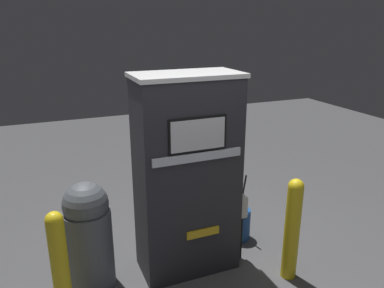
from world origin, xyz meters
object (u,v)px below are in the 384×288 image
trash_bin (89,235)px  safety_bollard_far (60,265)px  squeegee_bucket (239,223)px  safety_bollard (292,227)px  gas_pump (187,176)px

trash_bin → safety_bollard_far: bearing=-127.0°
trash_bin → squeegee_bucket: (1.70, 0.18, -0.36)m
safety_bollard → safety_bollard_far: safety_bollard is taller
safety_bollard → squeegee_bucket: bearing=98.4°
gas_pump → trash_bin: (-0.96, 0.06, -0.45)m
gas_pump → safety_bollard: bearing=-32.7°
safety_bollard → trash_bin: size_ratio=0.99×
gas_pump → trash_bin: gas_pump is taller
gas_pump → trash_bin: bearing=176.2°
safety_bollard → safety_bollard_far: (-2.09, 0.25, -0.01)m
gas_pump → safety_bollard: gas_pump is taller
safety_bollard_far → squeegee_bucket: size_ratio=1.26×
safety_bollard → trash_bin: 1.92m
gas_pump → squeegee_bucket: size_ratio=2.46×
safety_bollard → squeegee_bucket: (-0.12, 0.80, -0.37)m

